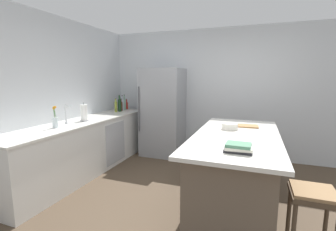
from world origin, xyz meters
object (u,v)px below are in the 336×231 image
at_px(flower_vase, 55,121).
at_px(wine_bottle, 120,105).
at_px(kitchen_island, 235,170).
at_px(refrigerator, 163,112).
at_px(bar_stool, 313,204).
at_px(mixing_bowl, 230,126).
at_px(soda_bottle, 122,104).
at_px(hot_sauce_bottle, 127,105).
at_px(paper_towel_roll, 84,113).
at_px(olive_oil_bottle, 116,106).
at_px(syrup_bottle, 121,106).
at_px(gin_bottle, 124,104).
at_px(cookbook_stack, 238,148).
at_px(sink_faucet, 66,114).
at_px(cutting_board, 247,126).

relative_size(flower_vase, wine_bottle, 0.91).
distance_m(kitchen_island, refrigerator, 2.32).
height_order(bar_stool, mixing_bowl, mixing_bowl).
height_order(kitchen_island, soda_bottle, soda_bottle).
distance_m(soda_bottle, mixing_bowl, 2.76).
xyz_separation_m(refrigerator, hot_sauce_bottle, (-0.95, 0.14, 0.09)).
distance_m(flower_vase, wine_bottle, 1.76).
relative_size(kitchen_island, hot_sauce_bottle, 9.34).
bearing_deg(soda_bottle, hot_sauce_bottle, 91.61).
bearing_deg(kitchen_island, wine_bottle, 151.56).
bearing_deg(hot_sauce_bottle, flower_vase, -87.73).
distance_m(flower_vase, paper_towel_roll, 0.59).
distance_m(flower_vase, olive_oil_bottle, 1.67).
height_order(soda_bottle, olive_oil_bottle, soda_bottle).
distance_m(bar_stool, flower_vase, 3.23).
height_order(flower_vase, hot_sauce_bottle, flower_vase).
xyz_separation_m(refrigerator, flower_vase, (-0.86, -2.00, 0.11)).
distance_m(paper_towel_roll, wine_bottle, 1.18).
bearing_deg(wine_bottle, soda_bottle, 103.66).
bearing_deg(syrup_bottle, wine_bottle, -74.15).
relative_size(flower_vase, gin_bottle, 0.94).
bearing_deg(refrigerator, bar_stool, -45.77).
bearing_deg(olive_oil_bottle, refrigerator, 19.92).
relative_size(refrigerator, syrup_bottle, 6.81).
bearing_deg(cookbook_stack, gin_bottle, 138.11).
xyz_separation_m(refrigerator, bar_stool, (2.32, -2.38, -0.34)).
bearing_deg(sink_faucet, refrigerator, 61.16).
distance_m(sink_faucet, wine_bottle, 1.46).
height_order(gin_bottle, mixing_bowl, gin_bottle).
bearing_deg(syrup_bottle, sink_faucet, -90.53).
bearing_deg(gin_bottle, sink_faucet, -89.73).
distance_m(hot_sauce_bottle, cutting_board, 2.92).
height_order(refrigerator, gin_bottle, refrigerator).
xyz_separation_m(bar_stool, hot_sauce_bottle, (-3.26, 2.52, 0.44)).
xyz_separation_m(kitchen_island, refrigerator, (-1.62, 1.60, 0.43)).
height_order(gin_bottle, soda_bottle, gin_bottle).
bearing_deg(refrigerator, paper_towel_roll, -120.68).
bearing_deg(syrup_bottle, cutting_board, -19.29).
distance_m(cookbook_stack, mixing_bowl, 1.00).
bearing_deg(gin_bottle, hot_sauce_bottle, 89.70).
xyz_separation_m(flower_vase, soda_bottle, (-0.08, 1.95, 0.03)).
distance_m(gin_bottle, syrup_bottle, 0.19).
height_order(gin_bottle, cutting_board, gin_bottle).
bearing_deg(kitchen_island, bar_stool, -48.14).
bearing_deg(mixing_bowl, syrup_bottle, 153.74).
xyz_separation_m(olive_oil_bottle, cookbook_stack, (2.61, -1.98, -0.05)).
xyz_separation_m(mixing_bowl, cutting_board, (0.21, 0.27, -0.03)).
distance_m(mixing_bowl, cutting_board, 0.35).
distance_m(soda_bottle, cookbook_stack, 3.47).
distance_m(kitchen_island, gin_bottle, 3.10).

